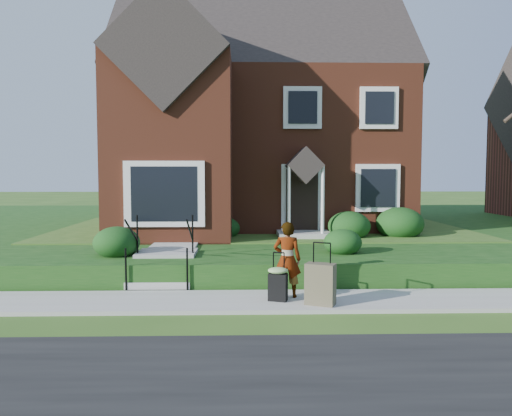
{
  "coord_description": "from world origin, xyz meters",
  "views": [
    {
      "loc": [
        -0.66,
        -9.69,
        2.57
      ],
      "look_at": [
        -0.35,
        2.0,
        1.75
      ],
      "focal_mm": 35.0,
      "sensor_mm": 36.0,
      "label": 1
    }
  ],
  "objects_px": {
    "suitcase_black": "(278,282)",
    "suitcase_olive": "(320,284)",
    "front_steps": "(164,263)",
    "woman": "(287,259)"
  },
  "relations": [
    {
      "from": "front_steps",
      "to": "suitcase_olive",
      "type": "distance_m",
      "value": 4.01
    },
    {
      "from": "front_steps",
      "to": "woman",
      "type": "relative_size",
      "value": 1.33
    },
    {
      "from": "front_steps",
      "to": "woman",
      "type": "bearing_deg",
      "value": -31.28
    },
    {
      "from": "suitcase_black",
      "to": "suitcase_olive",
      "type": "relative_size",
      "value": 0.81
    },
    {
      "from": "front_steps",
      "to": "suitcase_black",
      "type": "xyz_separation_m",
      "value": [
        2.52,
        -1.97,
        -0.03
      ]
    },
    {
      "from": "front_steps",
      "to": "suitcase_olive",
      "type": "height_order",
      "value": "front_steps"
    },
    {
      "from": "suitcase_black",
      "to": "suitcase_olive",
      "type": "height_order",
      "value": "suitcase_olive"
    },
    {
      "from": "front_steps",
      "to": "woman",
      "type": "height_order",
      "value": "woman"
    },
    {
      "from": "front_steps",
      "to": "woman",
      "type": "xyz_separation_m",
      "value": [
        2.73,
        -1.66,
        0.37
      ]
    },
    {
      "from": "front_steps",
      "to": "suitcase_olive",
      "type": "relative_size",
      "value": 1.71
    }
  ]
}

